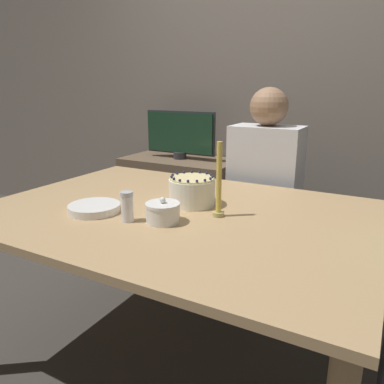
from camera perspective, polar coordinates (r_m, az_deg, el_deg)
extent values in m
plane|color=#3D3833|center=(1.97, -2.17, -23.87)|extent=(12.00, 12.00, 0.00)
cube|color=slate|center=(2.80, 13.04, 16.37)|extent=(8.00, 0.05, 2.60)
cube|color=tan|center=(1.60, -2.44, -3.23)|extent=(1.63, 1.17, 0.03)
cylinder|color=tan|center=(2.54, -10.83, -5.07)|extent=(0.07, 0.07, 0.72)
cylinder|color=tan|center=(2.02, 25.26, -12.10)|extent=(0.07, 0.07, 0.72)
cylinder|color=white|center=(1.65, 0.00, 0.00)|extent=(0.20, 0.20, 0.12)
cylinder|color=beige|center=(1.63, 0.00, 2.09)|extent=(0.20, 0.20, 0.01)
sphere|color=#23284C|center=(1.59, 2.83, 2.06)|extent=(0.01, 0.01, 0.01)
sphere|color=#23284C|center=(1.62, 3.15, 2.36)|extent=(0.01, 0.01, 0.01)
sphere|color=#23284C|center=(1.66, 2.92, 2.66)|extent=(0.01, 0.01, 0.01)
sphere|color=#23284C|center=(1.69, 2.21, 2.91)|extent=(0.01, 0.01, 0.01)
sphere|color=#23284C|center=(1.71, 1.16, 3.07)|extent=(0.01, 0.01, 0.01)
sphere|color=#23284C|center=(1.72, -0.06, 3.12)|extent=(0.01, 0.01, 0.01)
sphere|color=#23284C|center=(1.71, -1.28, 3.06)|extent=(0.01, 0.01, 0.01)
sphere|color=#23284C|center=(1.69, -2.30, 2.89)|extent=(0.01, 0.01, 0.01)
sphere|color=#23284C|center=(1.66, -2.96, 2.63)|extent=(0.01, 0.01, 0.01)
sphere|color=#23284C|center=(1.62, -3.14, 2.33)|extent=(0.01, 0.01, 0.01)
sphere|color=#23284C|center=(1.59, -2.77, 2.04)|extent=(0.01, 0.01, 0.01)
sphere|color=#23284C|center=(1.56, -1.88, 1.80)|extent=(0.01, 0.01, 0.01)
sphere|color=#23284C|center=(1.54, -0.62, 1.67)|extent=(0.01, 0.01, 0.01)
sphere|color=#23284C|center=(1.54, 0.76, 1.68)|extent=(0.01, 0.01, 0.01)
sphere|color=#23284C|center=(1.56, 1.98, 1.82)|extent=(0.01, 0.01, 0.01)
cylinder|color=white|center=(1.45, -4.46, -3.38)|extent=(0.13, 0.13, 0.07)
cylinder|color=white|center=(1.43, -4.50, -1.92)|extent=(0.13, 0.13, 0.01)
sphere|color=white|center=(1.43, -4.51, -1.23)|extent=(0.02, 0.02, 0.02)
cylinder|color=white|center=(1.47, -9.84, -2.54)|extent=(0.05, 0.05, 0.10)
cylinder|color=silver|center=(1.45, -9.95, -0.30)|extent=(0.05, 0.05, 0.02)
cylinder|color=white|center=(1.62, -14.63, -2.78)|extent=(0.22, 0.22, 0.01)
cylinder|color=white|center=(1.62, -14.65, -2.51)|extent=(0.22, 0.22, 0.01)
cylinder|color=white|center=(1.62, -14.67, -2.24)|extent=(0.22, 0.22, 0.01)
cylinder|color=white|center=(1.61, -14.69, -1.97)|extent=(0.22, 0.22, 0.01)
cylinder|color=tan|center=(1.52, 4.02, -3.36)|extent=(0.05, 0.05, 0.02)
cylinder|color=gold|center=(1.48, 4.13, 2.20)|extent=(0.02, 0.02, 0.28)
cube|color=#2D2D38|center=(2.41, 10.41, -9.79)|extent=(0.34, 0.34, 0.45)
cube|color=silver|center=(2.23, 11.07, 2.31)|extent=(0.40, 0.24, 0.59)
sphere|color=#9E7556|center=(2.18, 11.64, 12.62)|extent=(0.21, 0.21, 0.21)
cube|color=brown|center=(2.94, -1.78, -1.83)|extent=(0.86, 0.47, 0.72)
cylinder|color=#2D2D33|center=(2.85, -1.85, 5.60)|extent=(0.10, 0.10, 0.05)
cube|color=#2D2D33|center=(2.83, -1.80, 9.05)|extent=(0.57, 0.02, 0.32)
cube|color=#193823|center=(2.82, -1.88, 9.03)|extent=(0.55, 0.03, 0.29)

